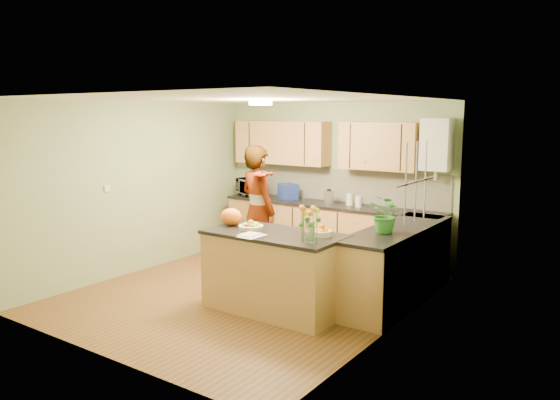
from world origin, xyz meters
The scene contains 28 objects.
floor centered at (0.00, 0.00, 0.00)m, with size 4.50×4.50×0.00m, color brown.
ceiling centered at (0.00, 0.00, 2.50)m, with size 4.00×4.50×0.02m, color white.
wall_back centered at (0.00, 2.25, 1.25)m, with size 4.00×0.02×2.50m, color gray.
wall_front centered at (0.00, -2.25, 1.25)m, with size 4.00×0.02×2.50m, color gray.
wall_left centered at (-2.00, 0.00, 1.25)m, with size 0.02×4.50×2.50m, color gray.
wall_right centered at (2.00, 0.00, 1.25)m, with size 0.02×4.50×2.50m, color gray.
back_counter centered at (0.10, 1.95, 0.47)m, with size 3.64×0.62×0.94m.
right_counter centered at (1.70, 0.85, 0.47)m, with size 0.62×2.24×0.94m.
splashback centered at (0.10, 2.23, 1.20)m, with size 3.60×0.02×0.52m, color silver.
upper_cabinets centered at (-0.18, 2.08, 1.85)m, with size 3.20×0.34×0.70m.
boiler centered at (1.70, 2.09, 1.90)m, with size 0.40×0.30×0.86m.
window_right centered at (1.99, 0.60, 1.55)m, with size 0.01×1.30×1.05m.
light_switch centered at (-1.99, -0.60, 1.30)m, with size 0.02×0.09×0.09m, color silver.
ceiling_lamp centered at (0.00, 0.30, 2.46)m, with size 0.30×0.30×0.07m.
peninsula_island centered at (0.63, -0.28, 0.47)m, with size 1.65×0.84×0.95m.
fruit_dish centered at (0.28, -0.28, 0.99)m, with size 0.30×0.30×0.10m.
orange_bowl centered at (1.18, -0.13, 1.00)m, with size 0.23×0.23×0.13m.
flower_vase centered at (1.23, -0.46, 1.26)m, with size 0.26×0.26×0.47m.
orange_bag centered at (-0.07, -0.23, 1.05)m, with size 0.28×0.24×0.21m, color orange.
papers centered at (0.53, -0.58, 0.95)m, with size 0.22×0.30×0.01m, color white.
violinist centered at (-0.43, 0.79, 0.94)m, with size 0.69×0.45×1.88m, color #DCA187.
violin centered at (-0.23, 0.57, 1.51)m, with size 0.66×0.27×0.13m, color #560A05, non-canonical shape.
microwave centered at (-1.45, 1.94, 1.08)m, with size 0.52×0.35×0.29m, color silver.
blue_box centered at (-0.70, 1.97, 1.06)m, with size 0.31×0.23×0.25m, color navy.
kettle centered at (0.09, 1.93, 1.05)m, with size 0.15×0.15×0.27m.
jar_cream centered at (0.43, 1.99, 1.03)m, with size 0.12×0.12×0.18m, color beige.
jar_white centered at (0.61, 1.92, 1.02)m, with size 0.11×0.11×0.17m, color silver.
potted_plant centered at (1.70, 0.46, 1.16)m, with size 0.40×0.35×0.45m, color #2C7627.
Camera 1 is at (4.25, -5.35, 2.31)m, focal length 35.00 mm.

